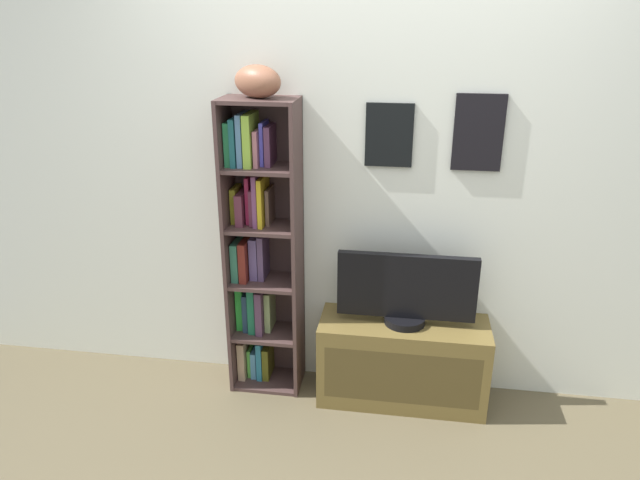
{
  "coord_description": "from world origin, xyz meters",
  "views": [
    {
      "loc": [
        0.21,
        -1.88,
        2.04
      ],
      "look_at": [
        -0.21,
        0.85,
        0.97
      ],
      "focal_mm": 32.73,
      "sensor_mm": 36.0,
      "label": 1
    }
  ],
  "objects_px": {
    "television": "(406,290)",
    "bookshelf": "(259,251)",
    "tv_stand": "(402,361)",
    "football": "(258,81)"
  },
  "relations": [
    {
      "from": "bookshelf",
      "to": "football",
      "type": "relative_size",
      "value": 6.1
    },
    {
      "from": "tv_stand",
      "to": "television",
      "type": "distance_m",
      "value": 0.44
    },
    {
      "from": "bookshelf",
      "to": "football",
      "type": "xyz_separation_m",
      "value": [
        0.04,
        -0.03,
        0.91
      ]
    },
    {
      "from": "football",
      "to": "tv_stand",
      "type": "height_order",
      "value": "football"
    },
    {
      "from": "football",
      "to": "tv_stand",
      "type": "bearing_deg",
      "value": -3.08
    },
    {
      "from": "tv_stand",
      "to": "television",
      "type": "bearing_deg",
      "value": 90.0
    },
    {
      "from": "television",
      "to": "tv_stand",
      "type": "bearing_deg",
      "value": -90.0
    },
    {
      "from": "bookshelf",
      "to": "tv_stand",
      "type": "bearing_deg",
      "value": -5.01
    },
    {
      "from": "bookshelf",
      "to": "tv_stand",
      "type": "distance_m",
      "value": 1.0
    },
    {
      "from": "television",
      "to": "bookshelf",
      "type": "bearing_deg",
      "value": 175.08
    }
  ]
}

